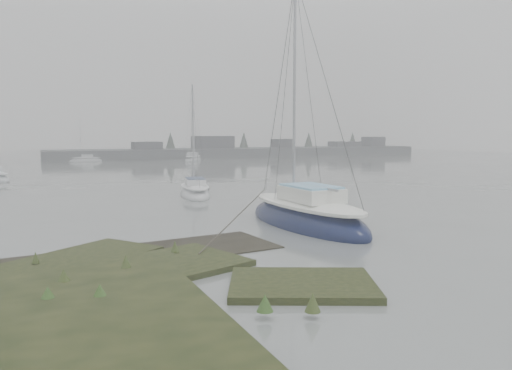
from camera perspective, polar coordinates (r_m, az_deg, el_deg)
name	(u,v)px	position (r m, az deg, el deg)	size (l,w,h in m)	color
ground	(106,181)	(41.33, -16.82, 0.49)	(160.00, 160.00, 0.00)	slate
far_shoreline	(251,151)	(79.58, -0.53, 3.88)	(60.00, 8.00, 4.15)	#4C4F51
sailboat_main	(306,218)	(20.42, 5.77, -3.72)	(2.88, 7.81, 10.87)	#0C1233
sailboat_white	(195,192)	(30.01, -7.00, -0.85)	(2.61, 5.33, 7.20)	silver
sailboat_far_b	(193,159)	(67.85, -7.21, 2.95)	(4.31, 5.46, 7.53)	#ABAFB4
sailboat_far_c	(86,160)	(69.42, -18.88, 2.70)	(4.31, 1.44, 6.07)	#B0B5B9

